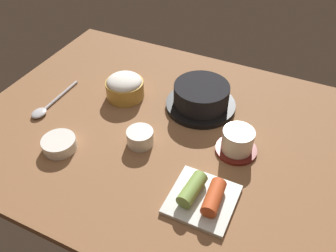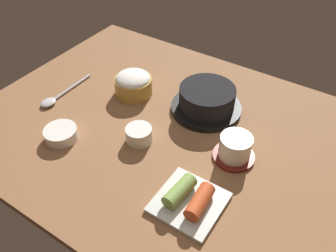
# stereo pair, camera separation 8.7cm
# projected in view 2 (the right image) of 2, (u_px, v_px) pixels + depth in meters

# --- Properties ---
(dining_table) EXTENTS (1.00, 0.76, 0.02)m
(dining_table) POSITION_uv_depth(u_px,v_px,m) (166.00, 130.00, 0.92)
(dining_table) COLOR brown
(dining_table) RESTS_ON ground
(stone_pot) EXTENTS (0.19, 0.19, 0.07)m
(stone_pot) POSITION_uv_depth(u_px,v_px,m) (207.00, 100.00, 0.94)
(stone_pot) COLOR black
(stone_pot) RESTS_ON dining_table
(rice_bowl) EXTENTS (0.11, 0.11, 0.07)m
(rice_bowl) POSITION_uv_depth(u_px,v_px,m) (133.00, 83.00, 1.00)
(rice_bowl) COLOR #B78C38
(rice_bowl) RESTS_ON dining_table
(tea_cup_with_saucer) EXTENTS (0.10, 0.10, 0.06)m
(tea_cup_with_saucer) POSITION_uv_depth(u_px,v_px,m) (236.00, 147.00, 0.82)
(tea_cup_with_saucer) COLOR maroon
(tea_cup_with_saucer) RESTS_ON dining_table
(banchan_cup_center) EXTENTS (0.07, 0.07, 0.04)m
(banchan_cup_center) POSITION_uv_depth(u_px,v_px,m) (139.00, 134.00, 0.86)
(banchan_cup_center) COLOR white
(banchan_cup_center) RESTS_ON dining_table
(kimchi_plate) EXTENTS (0.14, 0.14, 0.04)m
(kimchi_plate) POSITION_uv_depth(u_px,v_px,m) (189.00, 199.00, 0.73)
(kimchi_plate) COLOR silver
(kimchi_plate) RESTS_ON dining_table
(side_bowl_near) EXTENTS (0.08, 0.08, 0.03)m
(side_bowl_near) POSITION_uv_depth(u_px,v_px,m) (61.00, 134.00, 0.87)
(side_bowl_near) COLOR white
(side_bowl_near) RESTS_ON dining_table
(spoon) EXTENTS (0.04, 0.19, 0.01)m
(spoon) POSITION_uv_depth(u_px,v_px,m) (56.00, 98.00, 1.00)
(spoon) COLOR #B7B7BC
(spoon) RESTS_ON dining_table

